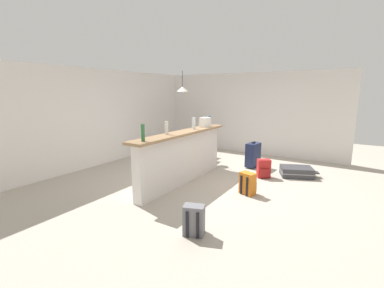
# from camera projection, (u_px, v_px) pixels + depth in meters

# --- Properties ---
(ground_plane) EXTENTS (13.00, 13.00, 0.05)m
(ground_plane) POSITION_uv_depth(u_px,v_px,m) (207.00, 180.00, 5.82)
(ground_plane) COLOR #ADA393
(wall_back) EXTENTS (6.60, 0.10, 2.50)m
(wall_back) POSITION_uv_depth(u_px,v_px,m) (110.00, 116.00, 7.17)
(wall_back) COLOR silver
(wall_back) RESTS_ON ground_plane
(wall_right) EXTENTS (0.10, 6.00, 2.50)m
(wall_right) POSITION_uv_depth(u_px,v_px,m) (246.00, 113.00, 8.26)
(wall_right) COLOR silver
(wall_right) RESTS_ON ground_plane
(partition_half_wall) EXTENTS (2.80, 0.20, 1.05)m
(partition_half_wall) POSITION_uv_depth(u_px,v_px,m) (183.00, 159.00, 5.52)
(partition_half_wall) COLOR silver
(partition_half_wall) RESTS_ON ground_plane
(bar_countertop) EXTENTS (2.96, 0.40, 0.05)m
(bar_countertop) POSITION_uv_depth(u_px,v_px,m) (183.00, 133.00, 5.42)
(bar_countertop) COLOR #93704C
(bar_countertop) RESTS_ON partition_half_wall
(bottle_green) EXTENTS (0.06, 0.06, 0.29)m
(bottle_green) POSITION_uv_depth(u_px,v_px,m) (143.00, 133.00, 4.33)
(bottle_green) COLOR #2D6B38
(bottle_green) RESTS_ON bar_countertop
(bottle_white) EXTENTS (0.07, 0.07, 0.25)m
(bottle_white) POSITION_uv_depth(u_px,v_px,m) (167.00, 128.00, 5.06)
(bottle_white) COLOR silver
(bottle_white) RESTS_ON bar_countertop
(bottle_clear) EXTENTS (0.07, 0.07, 0.26)m
(bottle_clear) POSITION_uv_depth(u_px,v_px,m) (194.00, 123.00, 5.77)
(bottle_clear) COLOR silver
(bottle_clear) RESTS_ON bar_countertop
(bottle_blue) EXTENTS (0.06, 0.06, 0.23)m
(bottle_blue) POSITION_uv_depth(u_px,v_px,m) (210.00, 121.00, 6.44)
(bottle_blue) COLOR #284C89
(bottle_blue) RESTS_ON bar_countertop
(grocery_bag) EXTENTS (0.26, 0.18, 0.22)m
(grocery_bag) POSITION_uv_depth(u_px,v_px,m) (205.00, 122.00, 6.18)
(grocery_bag) COLOR silver
(grocery_bag) RESTS_ON bar_countertop
(dining_table) EXTENTS (1.10, 0.80, 0.74)m
(dining_table) POSITION_uv_depth(u_px,v_px,m) (186.00, 136.00, 7.68)
(dining_table) COLOR #332319
(dining_table) RESTS_ON ground_plane
(dining_chair_near_partition) EXTENTS (0.44, 0.44, 0.93)m
(dining_chair_near_partition) POSITION_uv_depth(u_px,v_px,m) (200.00, 142.00, 7.35)
(dining_chair_near_partition) COLOR black
(dining_chair_near_partition) RESTS_ON ground_plane
(pendant_lamp) EXTENTS (0.34, 0.34, 0.62)m
(pendant_lamp) POSITION_uv_depth(u_px,v_px,m) (182.00, 89.00, 7.41)
(pendant_lamp) COLOR black
(suitcase_flat_charcoal) EXTENTS (0.72, 0.89, 0.22)m
(suitcase_flat_charcoal) POSITION_uv_depth(u_px,v_px,m) (297.00, 172.00, 6.00)
(suitcase_flat_charcoal) COLOR #38383D
(suitcase_flat_charcoal) RESTS_ON ground_plane
(backpack_red) EXTENTS (0.33, 0.33, 0.42)m
(backpack_red) POSITION_uv_depth(u_px,v_px,m) (264.00, 169.00, 5.90)
(backpack_red) COLOR red
(backpack_red) RESTS_ON ground_plane
(backpack_orange) EXTENTS (0.30, 0.32, 0.42)m
(backpack_orange) POSITION_uv_depth(u_px,v_px,m) (248.00, 184.00, 4.94)
(backpack_orange) COLOR orange
(backpack_orange) RESTS_ON ground_plane
(suitcase_upright_navy) EXTENTS (0.46, 0.28, 0.67)m
(suitcase_upright_navy) POSITION_uv_depth(u_px,v_px,m) (253.00, 155.00, 6.70)
(suitcase_upright_navy) COLOR #1E284C
(suitcase_upright_navy) RESTS_ON ground_plane
(backpack_grey) EXTENTS (0.30, 0.32, 0.42)m
(backpack_grey) POSITION_uv_depth(u_px,v_px,m) (194.00, 220.00, 3.53)
(backpack_grey) COLOR slate
(backpack_grey) RESTS_ON ground_plane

